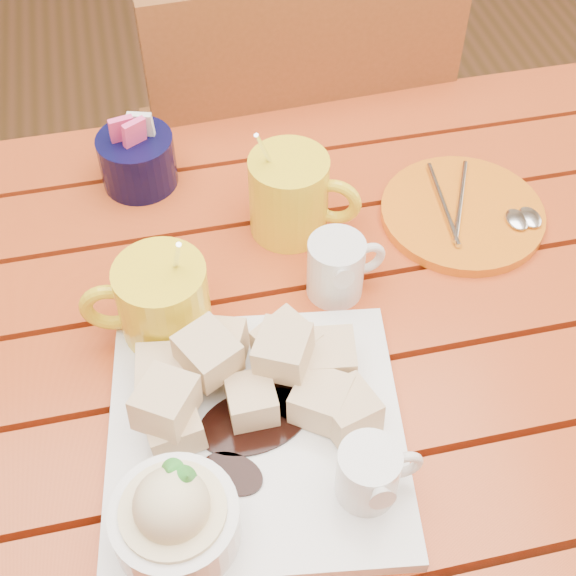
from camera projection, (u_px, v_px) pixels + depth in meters
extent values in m
cube|color=#A03114|center=(312.00, 543.00, 0.73)|extent=(1.20, 0.11, 0.03)
cube|color=#A03114|center=(285.00, 435.00, 0.80)|extent=(1.20, 0.11, 0.03)
cube|color=#A03114|center=(262.00, 344.00, 0.87)|extent=(1.20, 0.11, 0.03)
cube|color=#A03114|center=(243.00, 268.00, 0.94)|extent=(1.20, 0.11, 0.03)
cube|color=#A03114|center=(227.00, 202.00, 1.02)|extent=(1.20, 0.11, 0.03)
cube|color=#A03114|center=(213.00, 146.00, 1.09)|extent=(1.20, 0.11, 0.03)
cube|color=#A03114|center=(214.00, 168.00, 1.14)|extent=(1.12, 0.04, 0.08)
cylinder|color=#A03114|center=(526.00, 262.00, 1.46)|extent=(0.06, 0.06, 0.72)
cube|color=white|center=(256.00, 435.00, 0.77)|extent=(0.32, 0.32, 0.02)
cube|color=#BB8039|center=(348.00, 410.00, 0.76)|extent=(0.06, 0.06, 0.04)
cube|color=#BB8039|center=(332.00, 358.00, 0.80)|extent=(0.06, 0.06, 0.04)
cube|color=#BB8039|center=(252.00, 401.00, 0.76)|extent=(0.05, 0.05, 0.04)
cube|color=#BB8039|center=(283.00, 351.00, 0.76)|extent=(0.07, 0.07, 0.04)
cube|color=#BB8039|center=(208.00, 353.00, 0.76)|extent=(0.07, 0.07, 0.04)
cube|color=#BB8039|center=(321.00, 400.00, 0.77)|extent=(0.07, 0.07, 0.04)
cube|color=#BB8039|center=(173.00, 424.00, 0.75)|extent=(0.06, 0.06, 0.04)
cube|color=#BB8039|center=(160.00, 375.00, 0.78)|extent=(0.06, 0.06, 0.04)
cube|color=#BB8039|center=(219.00, 347.00, 0.81)|extent=(0.07, 0.07, 0.04)
cube|color=#BB8039|center=(287.00, 344.00, 0.81)|extent=(0.07, 0.07, 0.04)
cube|color=#BB8039|center=(165.00, 402.00, 0.73)|extent=(0.07, 0.07, 0.04)
cylinder|color=white|center=(176.00, 523.00, 0.68)|extent=(0.11, 0.11, 0.04)
cylinder|color=beige|center=(174.00, 516.00, 0.67)|extent=(0.09, 0.09, 0.03)
sphere|color=beige|center=(172.00, 505.00, 0.66)|extent=(0.06, 0.06, 0.06)
cone|color=green|center=(185.00, 478.00, 0.64)|extent=(0.04, 0.04, 0.03)
cone|color=green|center=(170.00, 470.00, 0.65)|extent=(0.03, 0.03, 0.03)
cylinder|color=white|center=(368.00, 473.00, 0.70)|extent=(0.06, 0.06, 0.06)
cylinder|color=black|center=(370.00, 459.00, 0.68)|extent=(0.04, 0.04, 0.01)
cone|color=white|center=(379.00, 491.00, 0.67)|extent=(0.02, 0.02, 0.03)
torus|color=white|center=(403.00, 465.00, 0.71)|extent=(0.04, 0.01, 0.04)
cylinder|color=yellow|center=(164.00, 305.00, 0.82)|extent=(0.09, 0.09, 0.10)
cylinder|color=black|center=(159.00, 277.00, 0.79)|extent=(0.08, 0.08, 0.01)
torus|color=yellow|center=(111.00, 308.00, 0.82)|extent=(0.07, 0.02, 0.06)
cylinder|color=silver|center=(174.00, 271.00, 0.80)|extent=(0.02, 0.06, 0.14)
cylinder|color=yellow|center=(289.00, 195.00, 0.93)|extent=(0.09, 0.09, 0.10)
cylinder|color=black|center=(289.00, 167.00, 0.89)|extent=(0.08, 0.08, 0.01)
torus|color=yellow|center=(334.00, 202.00, 0.92)|extent=(0.06, 0.04, 0.06)
cylinder|color=silver|center=(273.00, 168.00, 0.90)|extent=(0.05, 0.05, 0.13)
cylinder|color=white|center=(336.00, 268.00, 0.87)|extent=(0.06, 0.06, 0.07)
cylinder|color=white|center=(337.00, 247.00, 0.85)|extent=(0.05, 0.05, 0.01)
cone|color=white|center=(344.00, 273.00, 0.83)|extent=(0.03, 0.03, 0.03)
torus|color=white|center=(368.00, 261.00, 0.88)|extent=(0.04, 0.02, 0.04)
cylinder|color=black|center=(138.00, 160.00, 0.99)|extent=(0.09, 0.09, 0.07)
cube|color=#FF458B|center=(122.00, 132.00, 0.96)|extent=(0.03, 0.02, 0.04)
cube|color=white|center=(142.00, 127.00, 0.96)|extent=(0.03, 0.02, 0.04)
cube|color=#FF458B|center=(135.00, 136.00, 0.95)|extent=(0.03, 0.03, 0.04)
cylinder|color=orange|center=(462.00, 213.00, 0.97)|extent=(0.20, 0.20, 0.01)
cylinder|color=silver|center=(443.00, 203.00, 0.97)|extent=(0.02, 0.14, 0.01)
cylinder|color=silver|center=(460.00, 201.00, 0.97)|extent=(0.07, 0.13, 0.01)
ellipsoid|color=silver|center=(517.00, 219.00, 0.95)|extent=(0.03, 0.04, 0.01)
ellipsoid|color=silver|center=(530.00, 217.00, 0.95)|extent=(0.03, 0.04, 0.01)
cube|color=brown|center=(275.00, 167.00, 1.48)|extent=(0.46, 0.46, 0.03)
cylinder|color=brown|center=(337.00, 179.00, 1.81)|extent=(0.04, 0.04, 0.44)
cylinder|color=brown|center=(172.00, 209.00, 1.75)|extent=(0.04, 0.04, 0.44)
cylinder|color=brown|center=(393.00, 304.00, 1.57)|extent=(0.04, 0.04, 0.44)
cylinder|color=brown|center=(205.00, 343.00, 1.51)|extent=(0.04, 0.04, 0.44)
cube|color=brown|center=(307.00, 126.00, 1.17)|extent=(0.44, 0.05, 0.46)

